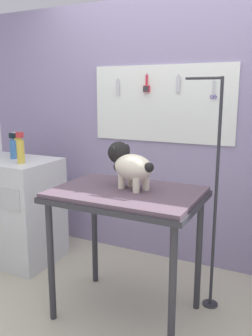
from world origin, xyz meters
TOP-DOWN VIEW (x-y plane):
  - rear_wall_panel at (0.00, 1.28)m, footprint 4.00×0.11m
  - grooming_table at (0.03, 0.31)m, footprint 0.96×0.67m
  - grooming_arm at (0.52, 0.67)m, footprint 0.30×0.11m
  - dog at (0.02, 0.37)m, footprint 0.40×0.28m
  - counter_left at (-1.28, 0.64)m, footprint 0.80×0.58m
  - detangler_spray at (-1.06, 0.54)m, footprint 0.06×0.06m
  - pump_bottle_white at (-1.34, 0.79)m, footprint 0.06×0.06m
  - spray_bottle_short at (-1.27, 0.67)m, footprint 0.06×0.06m

SIDE VIEW (x-z plane):
  - counter_left at x=-1.28m, z-range 0.00..0.93m
  - grooming_arm at x=0.52m, z-range -0.05..1.56m
  - grooming_table at x=0.03m, z-range 0.35..1.24m
  - pump_bottle_white at x=-1.34m, z-range 0.91..1.14m
  - spray_bottle_short at x=-1.27m, z-range 0.91..1.14m
  - detangler_spray at x=-1.06m, z-range 0.91..1.17m
  - dog at x=0.02m, z-range 0.90..1.20m
  - rear_wall_panel at x=0.00m, z-range 0.01..2.31m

